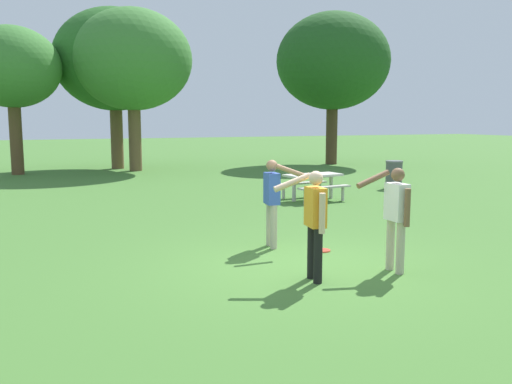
# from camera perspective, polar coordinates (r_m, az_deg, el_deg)

# --- Properties ---
(ground_plane) EXTENTS (120.00, 120.00, 0.00)m
(ground_plane) POSITION_cam_1_polar(r_m,az_deg,el_deg) (8.92, 4.54, -7.83)
(ground_plane) COLOR #447530
(person_thrower) EXTENTS (0.66, 0.68, 1.64)m
(person_thrower) POSITION_cam_1_polar(r_m,az_deg,el_deg) (7.95, 6.19, -2.65)
(person_thrower) COLOR black
(person_thrower) RESTS_ON ground
(person_catcher) EXTENTS (0.66, 0.68, 1.64)m
(person_catcher) POSITION_cam_1_polar(r_m,az_deg,el_deg) (10.01, 1.75, -0.46)
(person_catcher) COLOR #B7AD93
(person_catcher) RESTS_ON ground
(person_bystander) EXTENTS (0.67, 0.62, 1.64)m
(person_bystander) POSITION_cam_1_polar(r_m,az_deg,el_deg) (8.66, 14.55, -2.00)
(person_bystander) COLOR #B7AD93
(person_bystander) RESTS_ON ground
(frisbee) EXTENTS (0.28, 0.28, 0.03)m
(frisbee) POSITION_cam_1_polar(r_m,az_deg,el_deg) (9.96, 7.04, -6.13)
(frisbee) COLOR #E04733
(frisbee) RESTS_ON ground
(picnic_table_near) EXTENTS (1.84, 1.59, 0.77)m
(picnic_table_near) POSITION_cam_1_polar(r_m,az_deg,el_deg) (16.07, 6.03, 1.16)
(picnic_table_near) COLOR beige
(picnic_table_near) RESTS_ON ground
(trash_can_beside_table) EXTENTS (0.59, 0.59, 0.96)m
(trash_can_beside_table) POSITION_cam_1_polar(r_m,az_deg,el_deg) (19.23, 14.35, 1.80)
(trash_can_beside_table) COLOR #515156
(trash_can_beside_table) RESTS_ON ground
(tree_tall_left) EXTENTS (4.03, 4.03, 6.28)m
(tree_tall_left) POSITION_cam_1_polar(r_m,az_deg,el_deg) (25.54, -24.37, 11.84)
(tree_tall_left) COLOR brown
(tree_tall_left) RESTS_ON ground
(tree_broad_center) EXTENTS (5.63, 5.63, 7.56)m
(tree_broad_center) POSITION_cam_1_polar(r_m,az_deg,el_deg) (27.06, -14.74, 13.31)
(tree_broad_center) COLOR brown
(tree_broad_center) RESTS_ON ground
(tree_far_right) EXTENTS (5.37, 5.37, 7.33)m
(tree_far_right) POSITION_cam_1_polar(r_m,az_deg,el_deg) (25.73, -12.89, 13.41)
(tree_far_right) COLOR brown
(tree_far_right) RESTS_ON ground
(tree_slender_mid) EXTENTS (5.88, 5.88, 7.86)m
(tree_slender_mid) POSITION_cam_1_polar(r_m,az_deg,el_deg) (29.12, 8.13, 13.46)
(tree_slender_mid) COLOR #4C3823
(tree_slender_mid) RESTS_ON ground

